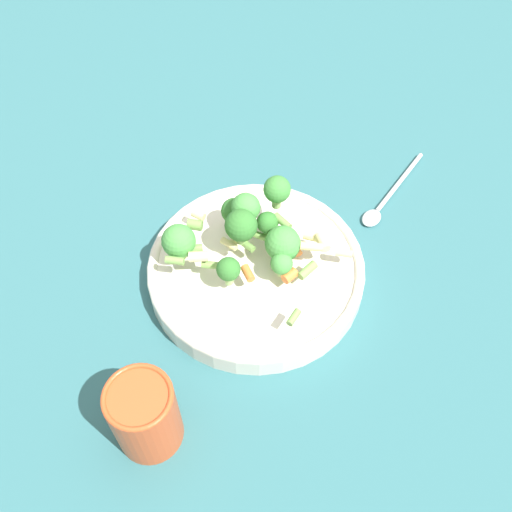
{
  "coord_description": "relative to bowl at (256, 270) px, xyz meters",
  "views": [
    {
      "loc": [
        -0.34,
        -0.32,
        0.7
      ],
      "look_at": [
        0.0,
        0.0,
        0.05
      ],
      "focal_mm": 42.0,
      "sensor_mm": 36.0,
      "label": 1
    }
  ],
  "objects": [
    {
      "name": "spoon",
      "position": [
        0.24,
        -0.05,
        -0.01
      ],
      "size": [
        0.18,
        0.04,
        0.01
      ],
      "rotation": [
        0.0,
        0.0,
        9.56
      ],
      "color": "silver",
      "rests_on": "ground_plane"
    },
    {
      "name": "cup",
      "position": [
        -0.25,
        -0.06,
        0.04
      ],
      "size": [
        0.08,
        0.08,
        0.11
      ],
      "color": "#CC4C23",
      "rests_on": "ground_plane"
    },
    {
      "name": "bowl",
      "position": [
        0.0,
        0.0,
        0.0
      ],
      "size": [
        0.3,
        0.3,
        0.04
      ],
      "color": "silver",
      "rests_on": "ground_plane"
    },
    {
      "name": "ground_plane",
      "position": [
        0.0,
        0.0,
        -0.02
      ],
      "size": [
        3.0,
        3.0,
        0.0
      ],
      "primitive_type": "plane",
      "color": "#2D6066"
    },
    {
      "name": "pasta_salad",
      "position": [
        0.01,
        0.02,
        0.06
      ],
      "size": [
        0.19,
        0.22,
        0.09
      ],
      "color": "#8CB766",
      "rests_on": "bowl"
    }
  ]
}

